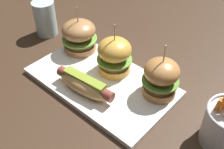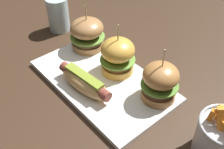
% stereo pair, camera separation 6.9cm
% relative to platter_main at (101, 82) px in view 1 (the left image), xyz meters
% --- Properties ---
extents(ground_plane, '(3.00, 3.00, 0.00)m').
position_rel_platter_main_xyz_m(ground_plane, '(0.00, 0.00, -0.01)').
color(ground_plane, '#382619').
extents(platter_main, '(0.38, 0.22, 0.01)m').
position_rel_platter_main_xyz_m(platter_main, '(0.00, 0.00, 0.00)').
color(platter_main, white).
rests_on(platter_main, ground).
extents(hot_dog, '(0.17, 0.07, 0.05)m').
position_rel_platter_main_xyz_m(hot_dog, '(0.00, -0.06, 0.03)').
color(hot_dog, tan).
rests_on(hot_dog, platter_main).
extents(slider_left, '(0.10, 0.10, 0.14)m').
position_rel_platter_main_xyz_m(slider_left, '(-0.14, 0.06, 0.05)').
color(slider_left, '#A27144').
rests_on(slider_left, platter_main).
extents(slider_center, '(0.09, 0.09, 0.14)m').
position_rel_platter_main_xyz_m(slider_center, '(0.00, 0.05, 0.06)').
color(slider_center, gold).
rests_on(slider_center, platter_main).
extents(slider_right, '(0.09, 0.09, 0.14)m').
position_rel_platter_main_xyz_m(slider_right, '(0.14, 0.06, 0.06)').
color(slider_right, '#AB733D').
rests_on(slider_right, platter_main).
extents(water_glass, '(0.07, 0.07, 0.11)m').
position_rel_platter_main_xyz_m(water_glass, '(-0.30, 0.06, 0.05)').
color(water_glass, silver).
rests_on(water_glass, ground).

